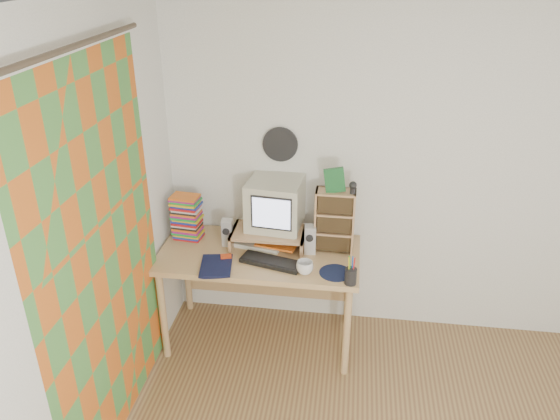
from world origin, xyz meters
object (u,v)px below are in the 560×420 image
(desk, at_px, (261,264))
(dvd_stack, at_px, (187,221))
(mug, at_px, (305,268))
(crt_monitor, at_px, (274,206))
(keyboard, at_px, (271,262))
(diary, at_px, (201,265))
(cd_rack, at_px, (335,221))

(desk, relative_size, dvd_stack, 5.07)
(mug, bearing_deg, crt_monitor, 124.32)
(crt_monitor, bearing_deg, keyboard, -79.73)
(crt_monitor, bearing_deg, diary, -131.24)
(desk, xyz_separation_m, dvd_stack, (-0.55, 0.08, 0.27))
(desk, bearing_deg, dvd_stack, 172.27)
(keyboard, distance_m, cd_rack, 0.52)
(cd_rack, bearing_deg, mug, -115.80)
(cd_rack, bearing_deg, diary, -156.05)
(mug, bearing_deg, diary, -177.57)
(crt_monitor, bearing_deg, dvd_stack, -172.95)
(crt_monitor, distance_m, cd_rack, 0.43)
(keyboard, bearing_deg, desk, 132.92)
(cd_rack, bearing_deg, desk, -173.54)
(desk, height_order, cd_rack, cd_rack)
(crt_monitor, height_order, diary, crt_monitor)
(dvd_stack, bearing_deg, mug, -16.01)
(cd_rack, distance_m, mug, 0.42)
(keyboard, xyz_separation_m, mug, (0.23, -0.09, 0.03))
(diary, bearing_deg, cd_rack, 14.19)
(crt_monitor, relative_size, diary, 1.45)
(dvd_stack, distance_m, mug, 0.97)
(cd_rack, bearing_deg, crt_monitor, 175.97)
(crt_monitor, bearing_deg, cd_rack, 1.10)
(keyboard, xyz_separation_m, diary, (-0.46, -0.12, 0.01))
(dvd_stack, height_order, cd_rack, cd_rack)
(desk, relative_size, keyboard, 3.34)
(cd_rack, height_order, diary, cd_rack)
(crt_monitor, height_order, cd_rack, crt_monitor)
(diary, bearing_deg, dvd_stack, 108.13)
(desk, xyz_separation_m, crt_monitor, (0.09, 0.09, 0.43))
(crt_monitor, height_order, mug, crt_monitor)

